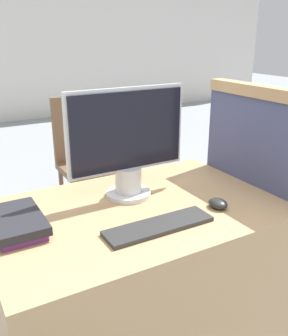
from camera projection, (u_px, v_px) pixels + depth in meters
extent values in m
cube|color=tan|center=(137.00, 289.00, 1.60)|extent=(1.12, 0.74, 0.77)
cube|color=#474C70|center=(251.00, 222.00, 1.76)|extent=(0.05, 0.63, 1.16)
cube|color=tan|center=(266.00, 92.00, 1.55)|extent=(0.07, 0.63, 0.05)
cylinder|color=silver|center=(129.00, 193.00, 1.57)|extent=(0.19, 0.19, 0.02)
cylinder|color=silver|center=(128.00, 179.00, 1.55)|extent=(0.11, 0.11, 0.11)
cube|color=silver|center=(127.00, 130.00, 1.48)|extent=(0.51, 0.01, 0.34)
cube|color=black|center=(128.00, 131.00, 1.48)|extent=(0.48, 0.02, 0.31)
cube|color=#2D2D2D|center=(159.00, 226.00, 1.31)|extent=(0.40, 0.11, 0.02)
ellipsoid|color=#262626|center=(218.00, 203.00, 1.46)|extent=(0.07, 0.08, 0.04)
cube|color=#7A3384|center=(18.00, 228.00, 1.29)|extent=(0.15, 0.23, 0.02)
cube|color=#232328|center=(17.00, 220.00, 1.29)|extent=(0.17, 0.28, 0.03)
cylinder|color=brown|center=(78.00, 207.00, 2.79)|extent=(0.04, 0.04, 0.38)
cylinder|color=brown|center=(123.00, 197.00, 2.97)|extent=(0.04, 0.04, 0.38)
cylinder|color=brown|center=(62.00, 190.00, 3.10)|extent=(0.04, 0.04, 0.38)
cylinder|color=brown|center=(104.00, 181.00, 3.28)|extent=(0.04, 0.04, 0.38)
cube|color=brown|center=(91.00, 169.00, 2.96)|extent=(0.44, 0.44, 0.05)
cube|color=brown|center=(80.00, 128.00, 3.03)|extent=(0.44, 0.04, 0.52)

